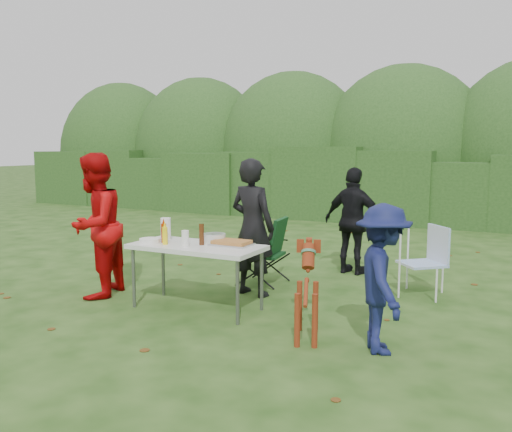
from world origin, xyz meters
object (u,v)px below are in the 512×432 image
at_px(person_cook, 253,227).
at_px(lawn_chair, 422,261).
at_px(child, 383,279).
at_px(dog, 307,294).
at_px(folding_table, 197,249).
at_px(person_black_puffy, 354,221).
at_px(paper_towel_roll, 166,229).
at_px(camping_chair, 263,250).
at_px(person_red_jacket, 95,226).
at_px(beer_bottle, 202,234).
at_px(ketchup_bottle, 164,233).
at_px(mustard_bottle, 165,236).

distance_m(person_cook, lawn_chair, 2.13).
height_order(child, dog, child).
distance_m(folding_table, lawn_chair, 2.79).
distance_m(folding_table, dog, 1.53).
xyz_separation_m(folding_table, person_black_puffy, (1.07, 2.47, 0.09)).
bearing_deg(paper_towel_roll, lawn_chair, 30.90).
xyz_separation_m(person_cook, lawn_chair, (1.88, 0.91, -0.41)).
relative_size(person_black_puffy, camping_chair, 1.69).
distance_m(person_cook, paper_towel_roll, 1.06).
bearing_deg(person_red_jacket, camping_chair, 118.77).
height_order(child, beer_bottle, child).
xyz_separation_m(person_red_jacket, camping_chair, (1.56, 1.47, -0.43)).
distance_m(child, dog, 0.76).
bearing_deg(person_red_jacket, child, 72.07).
height_order(person_red_jacket, lawn_chair, person_red_jacket).
relative_size(lawn_chair, beer_bottle, 3.66).
relative_size(camping_chair, paper_towel_roll, 3.51).
bearing_deg(ketchup_bottle, lawn_chair, 34.42).
xyz_separation_m(person_cook, camping_chair, (-0.12, 0.54, -0.39)).
bearing_deg(beer_bottle, person_black_puffy, 67.41).
xyz_separation_m(child, paper_towel_roll, (-2.70, 0.45, 0.20)).
relative_size(mustard_bottle, ketchup_bottle, 0.91).
xyz_separation_m(folding_table, ketchup_bottle, (-0.42, -0.05, 0.16)).
bearing_deg(mustard_bottle, folding_table, 23.61).
height_order(person_black_puffy, beer_bottle, person_black_puffy).
relative_size(person_cook, paper_towel_roll, 6.53).
bearing_deg(child, ketchup_bottle, 57.77).
xyz_separation_m(person_black_puffy, child, (1.12, -2.80, -0.10)).
bearing_deg(lawn_chair, ketchup_bottle, -6.43).
height_order(camping_chair, ketchup_bottle, ketchup_bottle).
bearing_deg(person_cook, mustard_bottle, 67.54).
bearing_deg(mustard_bottle, child, -4.27).
xyz_separation_m(mustard_bottle, beer_bottle, (0.38, 0.16, 0.02)).
height_order(mustard_bottle, ketchup_bottle, ketchup_bottle).
relative_size(person_red_jacket, child, 1.31).
xyz_separation_m(folding_table, person_red_jacket, (-1.39, -0.12, 0.20)).
bearing_deg(ketchup_bottle, dog, -8.74).
distance_m(person_cook, person_black_puffy, 1.84).
relative_size(child, lawn_chair, 1.53).
bearing_deg(dog, paper_towel_roll, 57.13).
xyz_separation_m(person_black_puffy, dog, (0.40, -2.81, -0.34)).
xyz_separation_m(person_red_jacket, paper_towel_roll, (0.88, 0.24, -0.01)).
relative_size(camping_chair, beer_bottle, 3.81).
relative_size(mustard_bottle, beer_bottle, 0.83).
distance_m(camping_chair, beer_bottle, 1.39).
height_order(person_cook, mustard_bottle, person_cook).
bearing_deg(dog, ketchup_bottle, 61.38).
xyz_separation_m(child, dog, (-0.72, -0.01, -0.23)).
relative_size(lawn_chair, ketchup_bottle, 3.99).
distance_m(mustard_bottle, beer_bottle, 0.42).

